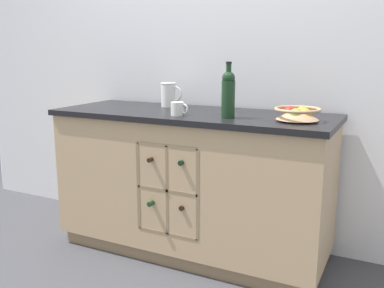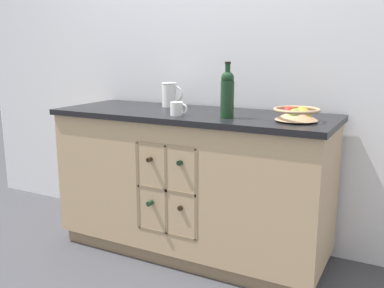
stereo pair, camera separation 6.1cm
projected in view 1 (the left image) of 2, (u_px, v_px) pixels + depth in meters
name	position (u px, v px, depth m)	size (l,w,h in m)	color
ground_plane	(192.00, 250.00, 2.84)	(14.00, 14.00, 0.00)	#424247
back_wall	(217.00, 54.00, 2.89)	(4.40, 0.06, 2.55)	white
kitchen_island	(192.00, 182.00, 2.74)	(1.75, 0.66, 0.92)	#8B7354
fruit_bowl	(298.00, 113.00, 2.29)	(0.25, 0.25, 0.08)	tan
white_pitcher	(169.00, 94.00, 2.88)	(0.16, 0.10, 0.16)	white
ceramic_mug	(178.00, 109.00, 2.49)	(0.11, 0.08, 0.08)	white
standing_wine_bottle	(228.00, 93.00, 2.38)	(0.08, 0.08, 0.31)	#19381E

